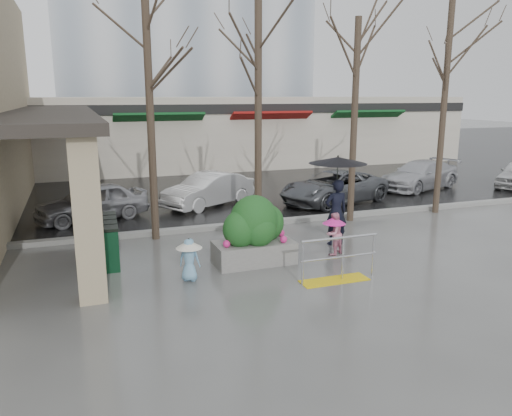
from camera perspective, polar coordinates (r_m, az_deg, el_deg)
ground at (r=12.12m, az=0.73°, el=-7.12°), size 120.00×120.00×0.00m
street_asphalt at (r=33.17m, az=-12.75°, el=5.36°), size 120.00×36.00×0.01m
curb at (r=15.73m, az=-4.37°, el=-2.16°), size 120.00×0.30×0.15m
canopy_slab at (r=18.69m, az=-22.61°, el=10.30°), size 2.80×18.00×0.25m
pillar_front at (r=10.44m, az=-18.70°, el=-1.06°), size 0.55×0.55×3.50m
pillar_back at (r=16.83m, az=-19.28°, el=3.97°), size 0.55×0.55×3.50m
storefront_row at (r=29.33m, az=-8.00°, el=8.56°), size 34.00×6.74×4.00m
handrail at (r=11.51m, az=9.26°, el=-6.41°), size 1.90×0.50×1.03m
tree_west at (r=14.43m, az=-12.28°, el=16.32°), size 3.20×3.20×6.80m
tree_midwest at (r=15.22m, az=0.26°, el=16.97°), size 3.20×3.20×7.00m
tree_mideast at (r=16.62m, az=11.40°, el=15.09°), size 3.20×3.20×6.50m
tree_east at (r=18.68m, az=21.08°, el=15.84°), size 3.20×3.20×7.20m
woman at (r=13.96m, az=9.23°, el=2.17°), size 1.61×1.61×2.52m
child_pink at (r=13.26m, az=8.90°, el=-2.61°), size 0.68×0.63×1.13m
child_blue at (r=11.38m, az=-7.64°, el=-5.35°), size 0.60×0.60×1.00m
planter at (r=12.40m, az=-0.22°, el=-2.64°), size 2.00×1.17×1.73m
news_boxes at (r=13.14m, az=-16.44°, el=-3.58°), size 0.51×1.95×1.08m
car_a at (r=17.56m, az=-18.27°, el=0.66°), size 3.98×2.56×1.26m
car_b at (r=18.92m, az=-5.47°, el=2.09°), size 3.98×3.07×1.26m
car_c at (r=19.59m, az=8.86°, el=2.37°), size 4.95×3.35×1.26m
car_d at (r=23.48m, az=18.21°, el=3.60°), size 4.68×3.10×1.26m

